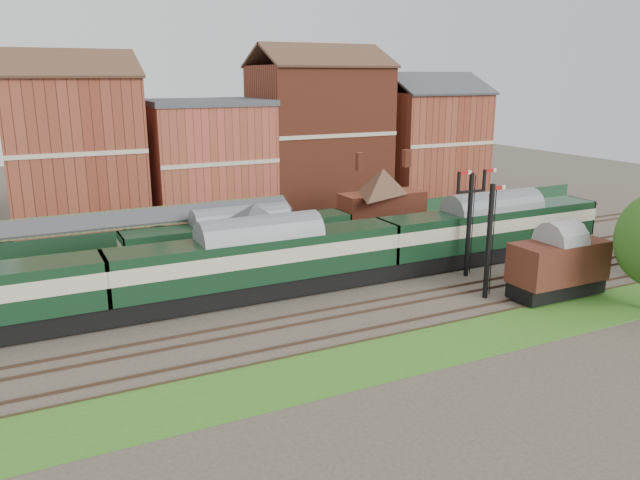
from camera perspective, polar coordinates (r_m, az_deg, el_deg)
name	(u,v)px	position (r m, az deg, el deg)	size (l,w,h in m)	color
ground	(312,289)	(45.20, -0.77, -4.50)	(160.00, 160.00, 0.00)	#473D33
grass_back	(238,238)	(59.40, -7.48, 0.14)	(90.00, 4.50, 0.06)	#2D6619
grass_front	(405,353)	(35.54, 7.78, -10.16)	(90.00, 5.00, 0.06)	#2D6619
fence	(231,227)	(61.07, -8.12, 1.22)	(90.00, 0.12, 1.50)	#193823
platform	(205,257)	(52.09, -10.43, -1.54)	(55.00, 3.40, 1.00)	#2D2D2D
signal_box	(256,241)	(46.00, -5.92, -0.08)	(5.40, 5.40, 6.00)	#6D7B58
brick_hut	(350,254)	(49.79, 2.79, -1.24)	(3.20, 2.64, 2.94)	maroon
station_building	(383,198)	(58.07, 5.74, 3.83)	(8.10, 8.10, 5.90)	brown
canopy	(126,216)	(49.87, -17.28, 2.14)	(26.00, 3.89, 4.08)	#4A5233
semaphore_bracket	(470,217)	(48.26, 13.53, 2.05)	(3.60, 0.25, 8.18)	black
semaphore_siding	(489,240)	(43.78, 15.21, 0.01)	(1.23, 0.25, 8.00)	black
town_backdrop	(206,154)	(66.51, -10.40, 7.71)	(69.00, 10.00, 16.00)	brown
dmu_train	(260,260)	(42.90, -5.47, -1.80)	(61.26, 3.22, 4.71)	black
platform_railcar	(241,240)	(49.16, -7.22, -0.03)	(18.27, 2.88, 4.21)	black
goods_van_a	(558,264)	(46.00, 20.95, -2.09)	(6.89, 2.98, 4.18)	black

